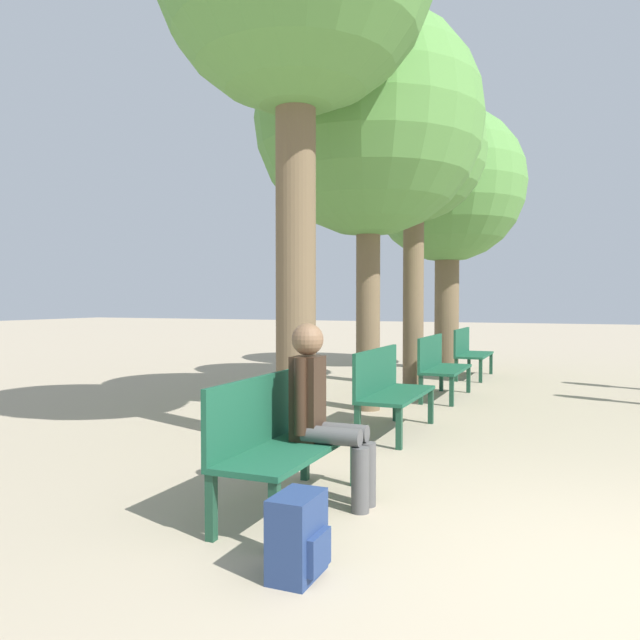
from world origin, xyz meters
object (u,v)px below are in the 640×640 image
tree_row_3 (447,187)px  bench_row_3 (469,350)px  tree_row_1 (369,124)px  bench_row_0 (279,434)px  bench_row_2 (439,363)px  tree_row_2 (414,153)px  backpack (298,536)px  person_seated (323,408)px  bench_row_1 (388,386)px

tree_row_3 → bench_row_3: bearing=-61.0°
tree_row_1 → bench_row_0: bearing=-80.5°
tree_row_3 → bench_row_2: bearing=-80.3°
bench_row_3 → tree_row_2: size_ratio=0.28×
bench_row_2 → tree_row_3: tree_row_3 is taller
bench_row_0 → tree_row_3: size_ratio=0.27×
tree_row_3 → backpack: 11.34m
bench_row_0 → person_seated: size_ratio=1.14×
bench_row_3 → person_seated: 8.18m
tree_row_3 → person_seated: size_ratio=4.24×
backpack → tree_row_1: bearing=104.2°
bench_row_2 → person_seated: (0.26, -5.38, 0.17)m
bench_row_1 → bench_row_2: size_ratio=1.00×
bench_row_1 → tree_row_2: 5.29m
bench_row_2 → tree_row_2: (-0.69, 1.08, 3.54)m
bench_row_1 → tree_row_1: (-0.69, 1.36, 3.40)m
person_seated → tree_row_1: bearing=103.5°
person_seated → bench_row_2: bearing=92.7°
bench_row_0 → tree_row_2: (-0.69, 6.67, 3.54)m
bench_row_3 → tree_row_1: (-0.69, -4.24, 3.40)m
tree_row_1 → person_seated: tree_row_1 is taller
tree_row_2 → person_seated: tree_row_2 is taller
bench_row_0 → backpack: bearing=-58.3°
tree_row_3 → person_seated: 10.02m
tree_row_1 → tree_row_3: size_ratio=0.97×
bench_row_1 → tree_row_3: tree_row_3 is taller
bench_row_2 → backpack: size_ratio=3.35×
bench_row_0 → bench_row_3: bearing=90.0°
tree_row_1 → tree_row_2: bearing=90.0°
tree_row_2 → bench_row_3: bearing=68.1°
bench_row_1 → backpack: size_ratio=3.35×
person_seated → backpack: 1.34m
tree_row_3 → backpack: tree_row_3 is taller
tree_row_3 → tree_row_1: bearing=-90.0°
person_seated → backpack: (0.35, -1.20, -0.49)m
bench_row_1 → tree_row_1: tree_row_1 is taller
bench_row_3 → tree_row_3: size_ratio=0.27×
bench_row_3 → bench_row_0: bearing=-90.0°
bench_row_1 → tree_row_3: bearing=95.8°
bench_row_3 → tree_row_2: tree_row_2 is taller
bench_row_0 → bench_row_1: 2.80m
bench_row_1 → tree_row_2: size_ratio=0.28×
person_seated → bench_row_1: bearing=95.7°
bench_row_3 → person_seated: (0.26, -8.17, 0.17)m
bench_row_2 → backpack: bench_row_2 is taller
tree_row_3 → backpack: bearing=-83.0°
bench_row_2 → bench_row_3: same height
tree_row_1 → bench_row_1: bearing=-63.0°
bench_row_1 → tree_row_1: size_ratio=0.28×
bench_row_0 → tree_row_2: size_ratio=0.28×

